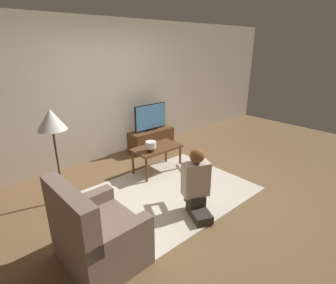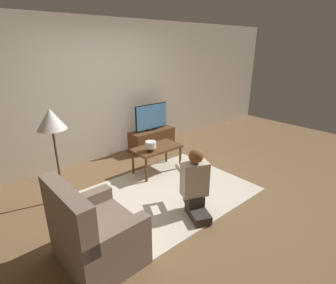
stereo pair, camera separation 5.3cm
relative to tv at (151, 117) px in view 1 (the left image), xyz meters
The scene contains 10 objects.
ground_plane 1.96m from the tv, 118.81° to the right, with size 10.00×10.00×0.00m, color brown.
wall_back 1.11m from the tv, 159.71° to the left, with size 10.00×0.06×2.60m.
rug 1.96m from the tv, 118.81° to the right, with size 2.34×1.84×0.02m.
tv_stand 0.50m from the tv, 90.00° to the right, with size 0.98×0.38×0.43m.
tv is the anchor object (origin of this frame).
coffee_table 1.15m from the tv, 122.74° to the right, with size 0.83×0.46×0.47m.
floor_lamp 2.37m from the tv, 161.22° to the right, with size 0.38×0.38×1.36m.
armchair 3.19m from the tv, 138.00° to the right, with size 0.74×0.88×0.93m.
person_kneeling 2.42m from the tv, 113.98° to the right, with size 0.53×0.79×0.91m.
table_lamp 1.29m from the tv, 128.03° to the right, with size 0.18×0.18×0.17m.
Camera 1 is at (-2.36, -2.60, 2.13)m, focal length 28.00 mm.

